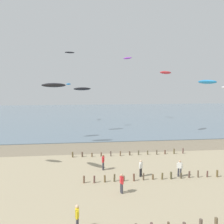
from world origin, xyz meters
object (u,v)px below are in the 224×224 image
Objects in this scene: person_far_down_beach at (103,162)px; kite_aloft_5 at (82,89)px; kite_aloft_4 at (54,85)px; kite_aloft_10 at (128,58)px; person_nearest_camera at (141,168)px; kite_aloft_1 at (207,82)px; kite_aloft_8 at (70,52)px; person_mid_beach at (180,168)px; person_right_flank at (122,183)px; person_left_flank at (77,217)px; kite_aloft_3 at (166,73)px; kite_aloft_6 at (68,84)px.

person_far_down_beach is 0.51× the size of kite_aloft_5.
kite_aloft_4 is 28.50m from kite_aloft_10.
kite_aloft_5 reaches higher than person_nearest_camera.
kite_aloft_8 is (-16.22, 23.17, 6.00)m from kite_aloft_1.
person_far_down_beach is 0.80× the size of kite_aloft_1.
person_mid_beach is 1.00× the size of person_right_flank.
kite_aloft_5 is at bearing 96.89° from person_far_down_beach.
person_left_flank is at bearing -103.16° from person_far_down_beach.
kite_aloft_8 is (-2.40, 2.55, 7.09)m from kite_aloft_5.
person_left_flank is 0.49× the size of kite_aloft_4.
kite_aloft_1 is 20.98m from kite_aloft_4.
kite_aloft_3 reaches higher than person_right_flank.
kite_aloft_10 reaches higher than person_nearest_camera.
kite_aloft_4 reaches higher than person_right_flank.
person_right_flank is 32.61m from kite_aloft_8.
kite_aloft_3 is (9.31, 19.94, 10.52)m from person_nearest_camera.
kite_aloft_8 reaches higher than person_nearest_camera.
person_nearest_camera is at bearing 71.88° from kite_aloft_1.
kite_aloft_4 reaches higher than person_far_down_beach.
kite_aloft_10 is (11.17, 13.59, 7.40)m from kite_aloft_5.
person_right_flank is at bearing -78.24° from person_far_down_beach.
person_mid_beach is at bearing 144.42° from kite_aloft_10.
person_right_flank is at bearing 135.51° from kite_aloft_10.
person_far_down_beach is (-3.64, 2.22, 0.00)m from person_nearest_camera.
person_far_down_beach is 0.89× the size of kite_aloft_8.
person_right_flank is 0.53× the size of kite_aloft_3.
kite_aloft_4 is 22.56m from kite_aloft_6.
kite_aloft_10 reaches higher than kite_aloft_3.
person_left_flank is at bearing -127.20° from person_right_flank.
person_nearest_camera is 0.53× the size of kite_aloft_3.
kite_aloft_6 is (-7.14, 38.95, 8.44)m from person_right_flank.
person_right_flank is at bearing -88.91° from kite_aloft_8.
kite_aloft_10 is at bearing -28.20° from kite_aloft_1.
kite_aloft_10 is at bearing 82.03° from person_nearest_camera.
kite_aloft_4 reaches higher than person_nearest_camera.
kite_aloft_5 is (-13.82, 20.62, -1.09)m from kite_aloft_1.
kite_aloft_6 is (-18.93, 15.65, -2.09)m from kite_aloft_3.
kite_aloft_4 is at bearing 113.05° from kite_aloft_10.
kite_aloft_4 is 13.80m from kite_aloft_8.
kite_aloft_8 is 0.68× the size of kite_aloft_10.
person_nearest_camera is 4.18m from person_right_flank.
kite_aloft_5 is (-0.06, 30.68, 7.51)m from person_left_flank.
person_mid_beach is 6.95m from person_right_flank.
person_nearest_camera is 0.80× the size of kite_aloft_1.
person_nearest_camera is at bearing -82.18° from kite_aloft_8.
kite_aloft_3 is 1.69× the size of kite_aloft_8.
person_far_down_beach is at bearing -62.49° from kite_aloft_4.
person_mid_beach is 39.64m from kite_aloft_10.
person_left_flank is 5.90m from person_right_flank.
person_nearest_camera is at bearing -149.94° from kite_aloft_6.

